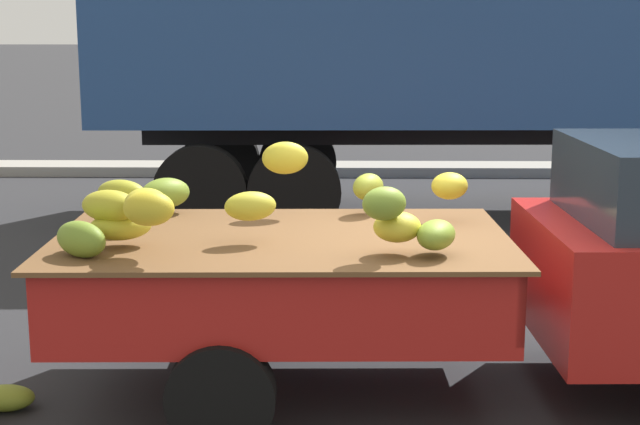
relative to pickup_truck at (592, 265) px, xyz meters
name	(u,v)px	position (x,y,z in m)	size (l,w,h in m)	color
ground	(456,386)	(-0.85, 0.10, -0.89)	(220.00, 220.00, 0.00)	#28282B
curb_strip	(385,169)	(-0.85, 9.41, -0.81)	(80.00, 0.80, 0.16)	gray
pickup_truck	(592,265)	(0.00, 0.00, 0.00)	(5.23, 1.93, 1.70)	#B21E19
semi_trailer	(580,15)	(1.36, 5.97, 1.65)	(12.05, 2.84, 3.95)	navy
fallen_banana_bunch_near_tailgate	(5,398)	(-3.80, -0.34, -0.81)	(0.38, 0.24, 0.16)	olive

